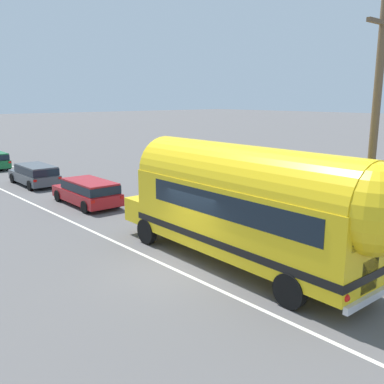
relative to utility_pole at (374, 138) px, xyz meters
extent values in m
plane|color=#565454|center=(-4.25, 4.32, -4.42)|extent=(300.00, 300.00, 0.00)
cube|color=silver|center=(-4.25, 16.32, -4.42)|extent=(0.14, 80.00, 0.01)
cube|color=silver|center=(-0.42, 16.32, -4.42)|extent=(0.12, 80.00, 0.01)
cylinder|color=brown|center=(0.00, 0.00, -0.17)|extent=(0.24, 0.24, 8.50)
cube|color=brown|center=(0.00, 0.00, 3.28)|extent=(1.80, 0.12, 0.12)
cube|color=yellow|center=(-2.36, 3.01, -2.67)|extent=(2.76, 8.99, 2.30)
cylinder|color=yellow|center=(-2.36, 3.01, -1.52)|extent=(2.70, 8.89, 2.45)
sphere|color=yellow|center=(-2.48, -1.40, -1.52)|extent=(2.40, 2.40, 2.40)
cube|color=yellow|center=(-2.21, 8.12, -3.35)|extent=(2.30, 1.36, 0.95)
cube|color=black|center=(-2.36, 3.01, -3.32)|extent=(2.80, 9.03, 0.24)
cube|color=black|center=(-2.37, 2.71, -2.07)|extent=(2.73, 7.19, 0.76)
cube|color=black|center=(-2.48, -1.41, -2.02)|extent=(2.00, 0.14, 0.84)
cube|color=black|center=(-2.48, -1.42, -3.27)|extent=(0.80, 0.08, 0.90)
cube|color=silver|center=(-2.49, -1.51, -3.87)|extent=(2.34, 0.21, 0.20)
sphere|color=red|center=(-3.53, -1.40, -3.57)|extent=(0.20, 0.20, 0.20)
cube|color=black|center=(-2.23, 7.52, -2.02)|extent=(2.14, 0.16, 0.96)
cube|color=silver|center=(-2.19, 8.81, -3.47)|extent=(0.90, 0.13, 0.56)
cylinder|color=black|center=(-3.41, 7.10, -3.92)|extent=(0.29, 1.01, 1.00)
cylinder|color=black|center=(-1.07, 7.04, -3.92)|extent=(0.29, 1.01, 1.00)
cylinder|color=black|center=(-3.61, 0.19, -3.92)|extent=(0.29, 1.01, 1.00)
cylinder|color=black|center=(-1.27, 0.12, -3.92)|extent=(0.29, 1.01, 1.00)
cube|color=#A5191E|center=(-2.12, 14.47, -3.90)|extent=(1.98, 4.73, 0.60)
cube|color=#A5191E|center=(-2.13, 14.00, -3.33)|extent=(1.75, 3.48, 0.55)
cube|color=black|center=(-2.13, 14.00, -3.36)|extent=(1.81, 3.52, 0.43)
cube|color=red|center=(-2.99, 12.14, -3.72)|extent=(0.20, 0.05, 0.14)
cube|color=red|center=(-1.37, 12.10, -3.72)|extent=(0.20, 0.05, 0.14)
cylinder|color=black|center=(-2.97, 16.14, -4.10)|extent=(0.22, 0.64, 0.64)
cylinder|color=black|center=(-1.19, 16.10, -4.10)|extent=(0.22, 0.64, 0.64)
cylinder|color=black|center=(-3.05, 12.85, -4.10)|extent=(0.22, 0.64, 0.64)
cylinder|color=black|center=(-1.27, 12.81, -4.10)|extent=(0.22, 0.64, 0.64)
cube|color=#474C51|center=(-2.12, 21.61, -3.90)|extent=(1.93, 4.70, 0.60)
cube|color=#474C51|center=(-2.13, 21.14, -3.33)|extent=(1.70, 3.45, 0.55)
cube|color=black|center=(-2.13, 21.14, -3.36)|extent=(1.76, 3.49, 0.43)
cube|color=red|center=(-2.97, 19.29, -3.72)|extent=(0.20, 0.05, 0.14)
cube|color=red|center=(-1.39, 19.25, -3.72)|extent=(0.20, 0.05, 0.14)
cylinder|color=black|center=(-2.94, 23.26, -4.10)|extent=(0.22, 0.64, 0.64)
cylinder|color=black|center=(-1.21, 23.22, -4.10)|extent=(0.22, 0.64, 0.64)
cylinder|color=black|center=(-3.03, 20.00, -4.10)|extent=(0.22, 0.64, 0.64)
cylinder|color=black|center=(-1.29, 19.96, -4.10)|extent=(0.22, 0.64, 0.64)
cube|color=red|center=(-1.37, 28.26, -3.72)|extent=(0.20, 0.05, 0.14)
cylinder|color=black|center=(-1.27, 28.97, -4.10)|extent=(0.22, 0.65, 0.64)
camera|label=1|loc=(-12.78, -6.26, 1.18)|focal=40.60mm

